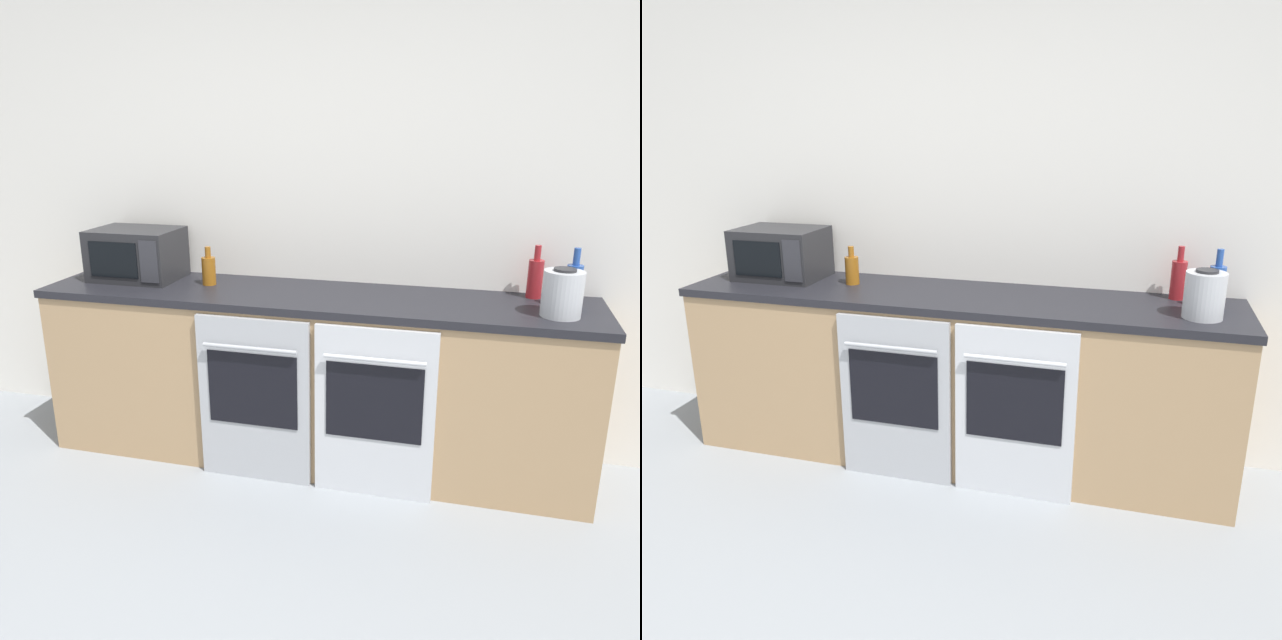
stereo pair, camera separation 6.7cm
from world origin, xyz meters
The scene contains 9 objects.
wall_back centered at (0.00, 2.21, 1.30)m, with size 10.00×0.06×2.60m.
counter_back centered at (0.00, 1.89, 0.46)m, with size 2.86×0.60×0.93m.
oven_left centered at (-0.22, 1.58, 0.44)m, with size 0.58×0.06×0.87m.
oven_right centered at (0.39, 1.58, 0.44)m, with size 0.58×0.06×0.87m.
microwave centered at (-1.03, 1.96, 1.07)m, with size 0.47×0.35×0.28m.
bottle_amber centered at (-0.59, 1.93, 1.01)m, with size 0.07×0.07×0.21m.
bottle_red centered at (1.09, 2.09, 1.03)m, with size 0.07×0.07×0.26m.
bottle_blue centered at (1.25, 1.94, 1.04)m, with size 0.07×0.07×0.29m.
kettle centered at (1.19, 1.79, 1.03)m, with size 0.18×0.18×0.22m.
Camera 1 is at (0.81, -1.09, 1.76)m, focal length 35.00 mm.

